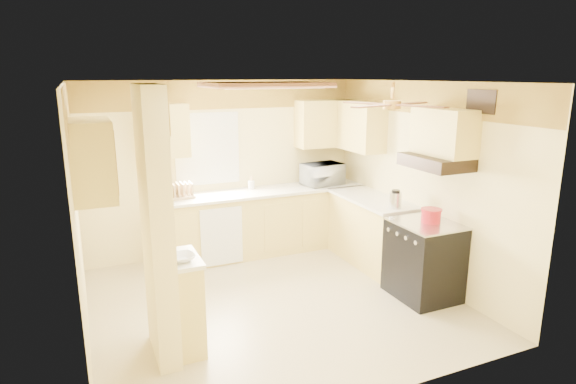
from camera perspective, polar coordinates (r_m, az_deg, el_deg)
name	(u,v)px	position (r m, az deg, el deg)	size (l,w,h in m)	color
floor	(275,302)	(5.74, -1.58, -12.90)	(4.00, 4.00, 0.00)	#C3B187
ceiling	(273,82)	(5.13, -1.77, 12.92)	(4.00, 4.00, 0.00)	white
wall_back	(225,168)	(7.05, -7.50, 2.82)	(4.00, 4.00, 0.00)	#F2DF94
wall_front	(369,256)	(3.69, 9.62, -7.51)	(4.00, 4.00, 0.00)	#F2DF94
wall_left	(77,220)	(4.94, -23.75, -3.01)	(3.80, 3.80, 0.00)	#F2DF94
wall_right	(420,182)	(6.30, 15.42, 1.13)	(3.80, 3.80, 0.00)	#F2DF94
wallpaper_border	(223,95)	(6.91, -7.73, 11.37)	(4.00, 0.02, 0.40)	gold
partition_column	(157,228)	(4.45, -15.28, -4.09)	(0.20, 0.70, 2.50)	#F2DF94
partition_ledge	(186,305)	(4.78, -11.99, -12.98)	(0.25, 0.55, 0.90)	#D9CA69
ledge_top	(183,259)	(4.59, -12.28, -7.72)	(0.28, 0.58, 0.04)	white
lower_cabinets_back	(265,222)	(7.12, -2.75, -3.60)	(3.00, 0.60, 0.90)	#D9CA69
lower_cabinets_right	(371,232)	(6.81, 9.84, -4.64)	(0.60, 1.40, 0.90)	#D9CA69
countertop_back	(265,192)	(6.99, -2.77, 0.06)	(3.04, 0.64, 0.04)	white
countertop_right	(372,199)	(6.67, 9.94, -0.82)	(0.64, 1.44, 0.04)	white
dishwasher_panel	(222,237)	(6.63, -7.86, -5.26)	(0.58, 0.02, 0.80)	white
window	(207,149)	(6.92, -9.54, 5.07)	(0.92, 0.02, 1.02)	white
upper_cab_back_left	(165,131)	(6.61, -14.37, 7.04)	(0.60, 0.35, 0.70)	#D9CA69
upper_cab_back_right	(325,124)	(7.39, 4.46, 8.10)	(0.90, 0.35, 0.70)	#D9CA69
upper_cab_right	(358,126)	(7.11, 8.26, 7.78)	(0.35, 1.00, 0.70)	#D9CA69
upper_cab_left_wall	(92,159)	(4.56, -22.25, 3.59)	(0.35, 0.75, 0.70)	#D9CA69
upper_cab_over_stove	(444,132)	(5.67, 17.98, 6.77)	(0.35, 0.76, 0.52)	#D9CA69
stove	(424,259)	(5.92, 15.78, -7.71)	(0.68, 0.77, 0.92)	black
range_hood	(436,162)	(5.66, 17.09, 3.43)	(0.50, 0.76, 0.14)	black
poster_menu	(165,160)	(4.32, -14.32, 3.67)	(0.02, 0.42, 0.57)	black
poster_nashville	(170,231)	(4.48, -13.83, -4.55)	(0.02, 0.42, 0.57)	black
ceiling_light_panel	(265,85)	(5.63, -2.76, 12.53)	(1.35, 0.95, 0.06)	brown
ceiling_fan	(392,104)	(5.01, 12.22, 10.15)	(1.15, 1.15, 0.26)	gold
vent_grate	(481,102)	(5.49, 21.93, 9.92)	(0.02, 0.40, 0.25)	black
microwave	(323,174)	(7.32, 4.12, 2.13)	(0.59, 0.40, 0.33)	white
bowl	(182,258)	(4.48, -12.49, -7.61)	(0.24, 0.24, 0.06)	white
dutch_oven	(431,215)	(5.78, 16.59, -2.67)	(0.24, 0.24, 0.16)	red
kettle	(395,200)	(6.17, 12.61, -0.90)	(0.15, 0.15, 0.23)	silver
dish_rack	(180,193)	(6.69, -12.71, -0.08)	(0.37, 0.29, 0.20)	tan
utensil_crock	(251,185)	(7.06, -4.37, 0.87)	(0.10, 0.10, 0.19)	white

